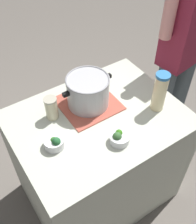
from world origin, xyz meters
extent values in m
plane|color=slate|center=(0.00, 0.00, 0.00)|extent=(8.00, 8.00, 0.00)
cube|color=beige|center=(0.00, 0.00, 0.44)|extent=(1.04, 0.79, 0.88)
cube|color=#BA5645|center=(0.02, 0.13, 0.89)|extent=(0.35, 0.34, 0.01)
cylinder|color=#B7B7BC|center=(0.02, 0.13, 0.99)|extent=(0.26, 0.26, 0.19)
torus|color=#99999E|center=(0.02, 0.13, 1.08)|extent=(0.27, 0.27, 0.01)
cube|color=black|center=(-0.13, 0.13, 1.04)|extent=(0.04, 0.02, 0.02)
cube|color=black|center=(0.16, 0.13, 1.04)|extent=(0.04, 0.02, 0.02)
cylinder|color=beige|center=(0.35, -0.13, 1.00)|extent=(0.08, 0.08, 0.24)
cylinder|color=#2A70B3|center=(0.35, -0.13, 1.13)|extent=(0.08, 0.08, 0.02)
ellipsoid|color=yellow|center=(0.37, -0.13, 1.06)|extent=(0.04, 0.04, 0.01)
cylinder|color=beige|center=(-0.22, 0.16, 0.95)|extent=(0.07, 0.07, 0.14)
cylinder|color=#B2AD99|center=(-0.22, 0.16, 1.02)|extent=(0.08, 0.08, 0.01)
cylinder|color=silver|center=(-0.32, -0.04, 0.91)|extent=(0.11, 0.11, 0.05)
ellipsoid|color=#3A7E2E|center=(-0.32, -0.04, 0.93)|extent=(0.04, 0.04, 0.05)
ellipsoid|color=#266434|center=(-0.31, -0.07, 0.94)|extent=(0.05, 0.05, 0.05)
cylinder|color=silver|center=(0.00, -0.22, 0.91)|extent=(0.11, 0.11, 0.05)
ellipsoid|color=#3C6B36|center=(-0.02, -0.21, 0.93)|extent=(0.05, 0.05, 0.06)
ellipsoid|color=#3A811D|center=(0.01, -0.20, 0.93)|extent=(0.04, 0.04, 0.05)
cylinder|color=#49535A|center=(0.71, 0.13, 0.45)|extent=(0.14, 0.14, 0.91)
cylinder|color=#49535A|center=(0.91, 0.13, 0.45)|extent=(0.14, 0.14, 0.91)
cube|color=maroon|center=(0.81, 0.13, 1.19)|extent=(0.36, 0.25, 0.56)
cylinder|color=#E0918B|center=(0.60, 0.13, 1.32)|extent=(0.08, 0.08, 0.30)
camera|label=1|loc=(-0.63, -0.95, 2.11)|focal=44.33mm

